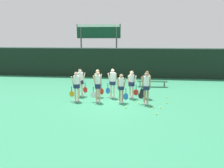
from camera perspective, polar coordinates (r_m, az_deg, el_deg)
The scene contains 22 objects.
ground_plane at distance 12.77m, azimuth -0.11°, elevation -4.14°, with size 140.00×140.00×0.00m, color #2D7F56.
fence_windscreen at distance 19.77m, azimuth 2.45°, elevation 5.58°, with size 60.00×0.08×2.69m.
scoreboard at distance 20.96m, azimuth -3.52°, elevation 12.58°, with size 4.12×0.15×4.80m.
bench_courtside at distance 16.35m, azimuth 10.47°, elevation 0.57°, with size 2.19×0.46×0.43m.
player_0 at distance 12.44m, azimuth -9.28°, elevation 0.09°, with size 0.66×0.38×1.71m.
player_1 at distance 12.12m, azimuth -3.74°, elevation -0.07°, with size 0.64×0.33×1.75m.
player_2 at distance 12.03m, azimuth 2.46°, elevation -0.51°, with size 0.62×0.33×1.63m.
player_3 at distance 11.84m, azimuth 8.92°, elevation -0.27°, with size 0.64×0.35×1.79m.
player_4 at distance 13.52m, azimuth -8.26°, elevation 1.03°, with size 0.68×0.41×1.70m.
player_5 at distance 13.27m, azimuth -3.77°, elevation 0.81°, with size 0.60×0.34×1.68m.
player_6 at distance 13.03m, azimuth 0.13°, elevation 0.86°, with size 0.65×0.38×1.75m.
player_7 at distance 12.97m, azimuth 5.17°, elevation 0.53°, with size 0.66×0.37×1.65m.
player_8 at distance 13.06m, azimuth 9.07°, elevation 0.42°, with size 0.63×0.35×1.65m.
tennis_ball_0 at distance 11.60m, azimuth 9.67°, elevation -5.81°, with size 0.07×0.07×0.07m, color #CCE033.
tennis_ball_1 at distance 11.30m, azimuth 3.68°, elevation -6.14°, with size 0.07×0.07×0.07m, color #CCE033.
tennis_ball_2 at distance 13.50m, azimuth 14.17°, elevation -3.48°, with size 0.07×0.07×0.07m, color #CCE033.
tennis_ball_3 at distance 10.58m, azimuth 11.60°, elevation -7.67°, with size 0.07×0.07×0.07m, color #CCE033.
tennis_ball_4 at distance 12.40m, azimuth 14.06°, elevation -4.86°, with size 0.07×0.07×0.07m, color #CCE033.
tennis_ball_5 at distance 12.17m, azimuth 6.99°, elevation -4.89°, with size 0.07×0.07×0.07m, color #CCE033.
tennis_ball_6 at distance 11.47m, azimuth 10.82°, elevation -6.08°, with size 0.07×0.07×0.07m, color #CCE033.
tennis_ball_7 at distance 11.55m, azimuth 12.56°, elevation -6.02°, with size 0.07×0.07×0.07m, color #CCE033.
tennis_ball_8 at distance 13.87m, azimuth -0.49°, elevation -2.69°, with size 0.07×0.07×0.07m, color #CCE033.
Camera 1 is at (1.46, -12.19, 3.54)m, focal length 35.00 mm.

